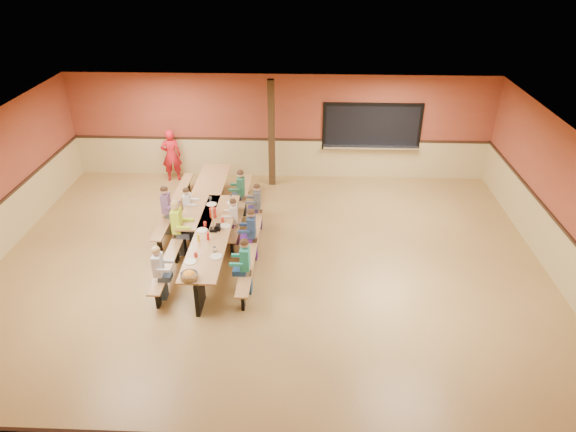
{
  "coord_description": "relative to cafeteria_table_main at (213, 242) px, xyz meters",
  "views": [
    {
      "loc": [
        0.79,
        -8.97,
        6.38
      ],
      "look_at": [
        0.41,
        0.42,
        1.15
      ],
      "focal_mm": 32.0,
      "sensor_mm": 36.0,
      "label": 1
    }
  ],
  "objects": [
    {
      "name": "ground",
      "position": [
        1.21,
        -0.34,
        -0.53
      ],
      "size": [
        12.0,
        12.0,
        0.0
      ],
      "primitive_type": "plane",
      "color": "olive",
      "rests_on": "ground"
    },
    {
      "name": "table_paddle",
      "position": [
        0.02,
        0.1,
        0.35
      ],
      "size": [
        0.16,
        0.16,
        0.56
      ],
      "color": "black",
      "rests_on": "cafeteria_table_main"
    },
    {
      "name": "condiment_ketchup",
      "position": [
        -0.03,
        -0.27,
        0.3
      ],
      "size": [
        0.06,
        0.06,
        0.17
      ],
      "primitive_type": "cylinder",
      "color": "#B2140F",
      "rests_on": "cafeteria_table_main"
    },
    {
      "name": "place_settings",
      "position": [
        -0.0,
        -0.0,
        0.27
      ],
      "size": [
        0.65,
        3.3,
        0.11
      ],
      "primitive_type": null,
      "color": "beige",
      "rests_on": "cafeteria_table_main"
    },
    {
      "name": "standing_woman",
      "position": [
        -1.89,
        4.21,
        0.24
      ],
      "size": [
        0.63,
        0.49,
        1.54
      ],
      "primitive_type": "imported",
      "rotation": [
        0.0,
        0.0,
        3.39
      ],
      "color": "red",
      "rests_on": "ground"
    },
    {
      "name": "condiment_mustard",
      "position": [
        -0.22,
        -0.34,
        0.3
      ],
      "size": [
        0.06,
        0.06,
        0.17
      ],
      "primitive_type": "cylinder",
      "color": "yellow",
      "rests_on": "cafeteria_table_main"
    },
    {
      "name": "seated_child_navy_right",
      "position": [
        0.82,
        0.21,
        0.08
      ],
      "size": [
        0.37,
        0.3,
        1.21
      ],
      "primitive_type": null,
      "color": "navy",
      "rests_on": "ground"
    },
    {
      "name": "kitchen_pass_through",
      "position": [
        3.81,
        4.62,
        0.96
      ],
      "size": [
        2.78,
        0.28,
        1.38
      ],
      "color": "black",
      "rests_on": "ground"
    },
    {
      "name": "napkin_dispenser",
      "position": [
        0.11,
        0.14,
        0.28
      ],
      "size": [
        0.1,
        0.14,
        0.13
      ],
      "primitive_type": "cube",
      "color": "black",
      "rests_on": "cafeteria_table_main"
    },
    {
      "name": "chip_bowl",
      "position": [
        -0.14,
        -1.65,
        0.29
      ],
      "size": [
        0.32,
        0.32,
        0.15
      ],
      "primitive_type": null,
      "color": "orange",
      "rests_on": "cafeteria_table_main"
    },
    {
      "name": "structural_post",
      "position": [
        1.01,
        4.06,
        0.97
      ],
      "size": [
        0.18,
        0.18,
        3.0
      ],
      "primitive_type": "cube",
      "color": "#312010",
      "rests_on": "ground"
    },
    {
      "name": "seated_child_green_sec",
      "position": [
        0.36,
        2.21,
        0.08
      ],
      "size": [
        0.37,
        0.3,
        1.21
      ],
      "primitive_type": null,
      "color": "#286343",
      "rests_on": "ground"
    },
    {
      "name": "seated_child_teal_right",
      "position": [
        0.82,
        -1.02,
        0.09
      ],
      "size": [
        0.38,
        0.31,
        1.22
      ],
      "primitive_type": null,
      "color": "#238F77",
      "rests_on": "ground"
    },
    {
      "name": "cafeteria_table_main",
      "position": [
        0.0,
        0.0,
        0.0
      ],
      "size": [
        1.91,
        3.7,
        0.74
      ],
      "color": "#9F6E3F",
      "rests_on": "ground"
    },
    {
      "name": "seated_child_white_left",
      "position": [
        -0.83,
        -1.28,
        0.06
      ],
      "size": [
        0.35,
        0.29,
        1.18
      ],
      "primitive_type": null,
      "color": "silver",
      "rests_on": "ground"
    },
    {
      "name": "seated_child_grey_left",
      "position": [
        -0.83,
        1.36,
        0.03
      ],
      "size": [
        0.33,
        0.27,
        1.12
      ],
      "primitive_type": null,
      "color": "silver",
      "rests_on": "ground"
    },
    {
      "name": "cafeteria_table_second",
      "position": [
        -0.47,
        1.91,
        0.0
      ],
      "size": [
        1.91,
        3.7,
        0.74
      ],
      "color": "#9F6E3F",
      "rests_on": "ground"
    },
    {
      "name": "seated_adult_yellow",
      "position": [
        -0.83,
        0.33,
        0.13
      ],
      "size": [
        0.42,
        0.35,
        1.32
      ],
      "primitive_type": null,
      "color": "#B9DD25",
      "rests_on": "ground"
    },
    {
      "name": "seated_child_char_right",
      "position": [
        0.82,
        1.54,
        0.06
      ],
      "size": [
        0.35,
        0.28,
        1.17
      ],
      "primitive_type": null,
      "color": "#44484E",
      "rests_on": "ground"
    },
    {
      "name": "seated_child_tan_sec",
      "position": [
        0.36,
        0.82,
        0.04
      ],
      "size": [
        0.33,
        0.27,
        1.14
      ],
      "primitive_type": null,
      "color": "beige",
      "rests_on": "ground"
    },
    {
      "name": "punch_pitcher",
      "position": [
        -0.09,
        0.7,
        0.32
      ],
      "size": [
        0.16,
        0.16,
        0.22
      ],
      "primitive_type": "cylinder",
      "color": "#AC2317",
      "rests_on": "cafeteria_table_main"
    },
    {
      "name": "room_envelope",
      "position": [
        1.21,
        -0.34,
        0.16
      ],
      "size": [
        12.04,
        10.04,
        3.02
      ],
      "color": "brown",
      "rests_on": "ground"
    },
    {
      "name": "seated_child_purple_sec",
      "position": [
        -1.29,
        1.21,
        0.08
      ],
      "size": [
        0.38,
        0.31,
        1.22
      ],
      "primitive_type": null,
      "color": "#77507A",
      "rests_on": "ground"
    }
  ]
}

